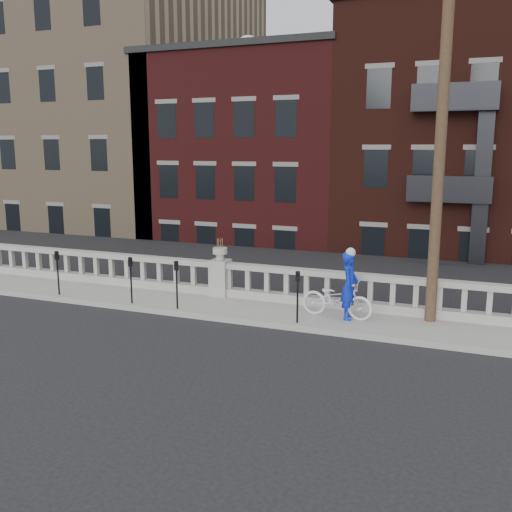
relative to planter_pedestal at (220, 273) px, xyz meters
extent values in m
plane|color=black|center=(0.00, -3.95, -0.83)|extent=(120.00, 120.00, 0.00)
cube|color=#98968D|center=(0.00, -0.95, -0.76)|extent=(32.00, 2.20, 0.15)
cube|color=#98968D|center=(0.00, 0.00, -0.56)|extent=(28.00, 0.34, 0.25)
cube|color=#98968D|center=(0.00, 0.00, 0.27)|extent=(28.00, 0.34, 0.16)
cube|color=#98968D|center=(0.00, 0.00, -0.13)|extent=(0.55, 0.55, 1.10)
cylinder|color=#98968D|center=(0.00, 0.00, 0.52)|extent=(0.24, 0.24, 0.20)
cylinder|color=#98968D|center=(0.00, 0.00, 0.70)|extent=(0.44, 0.44, 0.18)
cube|color=#605E59|center=(0.00, 0.35, -3.26)|extent=(36.00, 0.50, 5.15)
cube|color=black|center=(0.00, 22.00, -6.08)|extent=(80.00, 44.00, 0.50)
cube|color=#595651|center=(-2.00, 4.50, -3.83)|extent=(16.00, 7.00, 4.00)
cube|color=#927B5E|center=(-17.00, 17.00, 4.17)|extent=(18.00, 16.00, 20.00)
cube|color=#461414|center=(-4.00, 16.00, 1.17)|extent=(10.00, 14.00, 14.00)
cube|color=black|center=(-4.00, 16.00, 8.32)|extent=(10.30, 14.30, 0.30)
cube|color=#34130E|center=(6.00, 16.00, 1.92)|extent=(10.00, 14.00, 15.50)
cube|color=black|center=(6.00, 16.00, 9.82)|extent=(10.30, 14.30, 0.30)
cylinder|color=#422D1E|center=(6.20, -0.35, 4.32)|extent=(0.28, 0.28, 10.00)
cylinder|color=black|center=(-4.62, -1.80, -0.13)|extent=(0.05, 0.05, 1.10)
cube|color=black|center=(-4.62, -1.80, 0.55)|extent=(0.10, 0.08, 0.26)
cube|color=black|center=(-4.62, -1.85, 0.59)|extent=(0.06, 0.01, 0.08)
cylinder|color=black|center=(-1.99, -1.80, -0.13)|extent=(0.05, 0.05, 1.10)
cube|color=black|center=(-1.99, -1.80, 0.55)|extent=(0.10, 0.08, 0.26)
cube|color=black|center=(-1.99, -1.85, 0.59)|extent=(0.06, 0.01, 0.08)
cylinder|color=black|center=(-0.49, -1.80, -0.13)|extent=(0.05, 0.05, 1.10)
cube|color=black|center=(-0.49, -1.80, 0.55)|extent=(0.10, 0.08, 0.26)
cube|color=black|center=(-0.49, -1.85, 0.59)|extent=(0.06, 0.01, 0.08)
cylinder|color=black|center=(3.03, -1.80, -0.13)|extent=(0.05, 0.05, 1.10)
cube|color=black|center=(3.03, -1.80, 0.55)|extent=(0.10, 0.08, 0.26)
cube|color=black|center=(3.03, -1.85, 0.59)|extent=(0.06, 0.01, 0.08)
imported|color=white|center=(3.86, -0.95, -0.17)|extent=(1.98, 0.84, 1.01)
imported|color=#0D26CD|center=(4.18, -0.95, 0.22)|extent=(0.44, 0.66, 1.80)
camera|label=1|loc=(7.26, -15.31, 3.79)|focal=40.00mm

